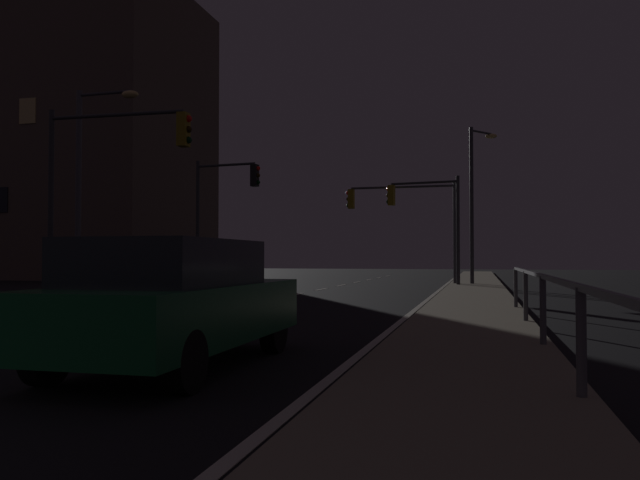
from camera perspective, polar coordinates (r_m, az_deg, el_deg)
ground_plane at (r=19.71m, az=-5.18°, el=-5.51°), size 112.00×112.00×0.00m
sidewalk_right at (r=18.61m, az=13.59°, el=-5.49°), size 2.38×77.00×0.14m
lane_markings_center at (r=23.04m, az=-2.29°, el=-4.93°), size 0.14×50.00×0.01m
lane_edge_line at (r=23.66m, az=10.21°, el=-4.82°), size 0.14×53.00×0.01m
car at (r=8.04m, az=-12.93°, el=-5.33°), size 1.83×4.40×1.57m
traffic_light_far_right at (r=30.85m, az=7.50°, el=2.69°), size 5.32×0.34×4.86m
traffic_light_far_center at (r=19.43m, az=-18.40°, el=6.49°), size 4.55×0.35×5.72m
traffic_light_near_left at (r=29.68m, az=9.42°, el=2.76°), size 3.40×0.69×4.92m
traffic_light_near_right at (r=28.22m, az=-8.70°, el=3.68°), size 3.12×0.54×5.66m
street_lamp_median at (r=30.80m, az=13.77°, el=4.38°), size 1.29×1.41×7.33m
street_lamp_mid_block at (r=21.56m, az=-20.05°, el=5.80°), size 2.22×0.36×6.70m
barrier_fence at (r=7.73m, az=20.54°, el=-4.93°), size 0.09×17.30×0.98m
building_distant at (r=49.56m, az=-25.17°, el=8.01°), size 24.43×12.16×18.96m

